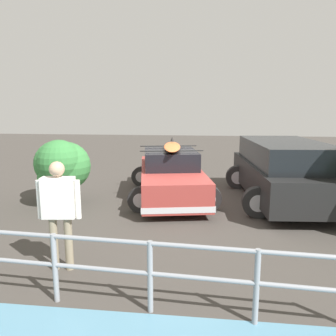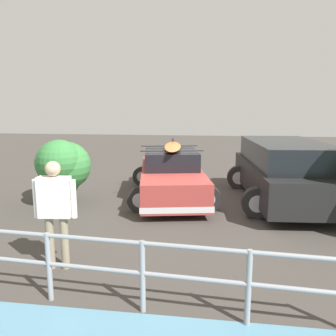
{
  "view_description": "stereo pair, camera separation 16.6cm",
  "coord_description": "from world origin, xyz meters",
  "px_view_note": "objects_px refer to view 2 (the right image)",
  "views": [
    {
      "loc": [
        -0.73,
        8.65,
        2.51
      ],
      "look_at": [
        0.25,
        0.21,
        0.95
      ],
      "focal_mm": 35.0,
      "sensor_mm": 36.0,
      "label": 1
    },
    {
      "loc": [
        -0.9,
        8.63,
        2.51
      ],
      "look_at": [
        0.25,
        0.21,
        0.95
      ],
      "focal_mm": 35.0,
      "sensor_mm": 36.0,
      "label": 2
    }
  ],
  "objects_px": {
    "suv_car": "(285,171)",
    "bush_near_left": "(61,166)",
    "person_bystander": "(55,205)",
    "sedan_car": "(171,175)"
  },
  "relations": [
    {
      "from": "suv_car",
      "to": "bush_near_left",
      "type": "relative_size",
      "value": 2.69
    },
    {
      "from": "bush_near_left",
      "to": "person_bystander",
      "type": "bearing_deg",
      "value": 114.12
    },
    {
      "from": "sedan_car",
      "to": "person_bystander",
      "type": "bearing_deg",
      "value": 74.78
    },
    {
      "from": "sedan_car",
      "to": "person_bystander",
      "type": "height_order",
      "value": "person_bystander"
    },
    {
      "from": "suv_car",
      "to": "person_bystander",
      "type": "bearing_deg",
      "value": 45.52
    },
    {
      "from": "sedan_car",
      "to": "person_bystander",
      "type": "relative_size",
      "value": 2.71
    },
    {
      "from": "person_bystander",
      "to": "bush_near_left",
      "type": "xyz_separation_m",
      "value": [
        1.5,
        -3.35,
        -0.02
      ]
    },
    {
      "from": "person_bystander",
      "to": "suv_car",
      "type": "bearing_deg",
      "value": -134.48
    },
    {
      "from": "suv_car",
      "to": "bush_near_left",
      "type": "bearing_deg",
      "value": 10.18
    },
    {
      "from": "suv_car",
      "to": "bush_near_left",
      "type": "height_order",
      "value": "bush_near_left"
    }
  ]
}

